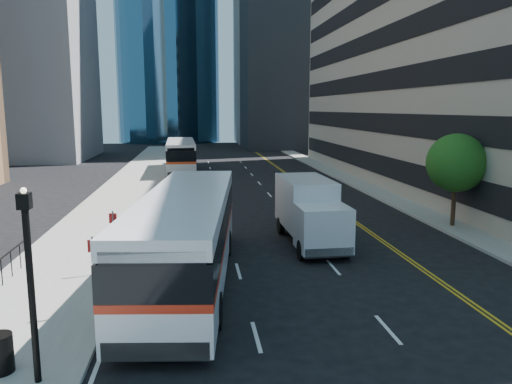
# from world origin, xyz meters

# --- Properties ---
(ground) EXTENTS (160.00, 160.00, 0.00)m
(ground) POSITION_xyz_m (0.00, 0.00, 0.00)
(ground) COLOR black
(ground) RESTS_ON ground
(sidewalk_west) EXTENTS (5.00, 90.00, 0.15)m
(sidewalk_west) POSITION_xyz_m (-10.50, 25.00, 0.07)
(sidewalk_west) COLOR gray
(sidewalk_west) RESTS_ON ground
(sidewalk_east) EXTENTS (2.00, 90.00, 0.15)m
(sidewalk_east) POSITION_xyz_m (9.00, 25.00, 0.07)
(sidewalk_east) COLOR gray
(sidewalk_east) RESTS_ON ground
(midrise_west) EXTENTS (18.00, 18.00, 35.00)m
(midrise_west) POSITION_xyz_m (-28.00, 52.00, 17.50)
(midrise_west) COLOR gray
(midrise_west) RESTS_ON ground
(street_tree) EXTENTS (3.20, 3.20, 5.10)m
(street_tree) POSITION_xyz_m (9.00, 8.00, 3.64)
(street_tree) COLOR #332114
(street_tree) RESTS_ON sidewalk_east
(lamp_post) EXTENTS (0.28, 0.28, 4.56)m
(lamp_post) POSITION_xyz_m (-9.00, -6.00, 2.72)
(lamp_post) COLOR black
(lamp_post) RESTS_ON sidewalk_west
(bus_front) EXTENTS (4.38, 13.69, 3.47)m
(bus_front) POSITION_xyz_m (-5.52, 0.88, 1.89)
(bus_front) COLOR white
(bus_front) RESTS_ON ground
(bus_rear) EXTENTS (3.15, 12.80, 3.28)m
(bus_rear) POSITION_xyz_m (-6.60, 34.76, 1.79)
(bus_rear) COLOR silver
(bus_rear) RESTS_ON ground
(box_truck) EXTENTS (2.41, 6.61, 3.14)m
(box_truck) POSITION_xyz_m (0.33, 5.75, 1.66)
(box_truck) COLOR silver
(box_truck) RESTS_ON ground
(trash_can) EXTENTS (0.71, 0.71, 0.97)m
(trash_can) POSITION_xyz_m (-10.04, -5.44, 0.64)
(trash_can) COLOR black
(trash_can) RESTS_ON sidewalk_west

